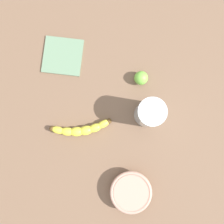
{
  "coord_description": "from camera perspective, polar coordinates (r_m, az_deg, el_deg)",
  "views": [
    {
      "loc": [
        -6.34,
        -5.49,
        86.19
      ],
      "look_at": [
        -0.65,
        -2.76,
        5.0
      ],
      "focal_mm": 40.62,
      "sensor_mm": 36.0,
      "label": 1
    }
  ],
  "objects": [
    {
      "name": "folded_napkin",
      "position": [
        0.88,
        -11.03,
        12.27
      ],
      "size": [
        15.98,
        16.23,
        0.6
      ],
      "primitive_type": "cube",
      "rotation": [
        0.0,
        0.0,
        0.33
      ],
      "color": "slate",
      "rests_on": "wooden_tabletop"
    },
    {
      "name": "lime_fruit",
      "position": [
        0.83,
        6.55,
        7.61
      ],
      "size": [
        4.53,
        4.53,
        4.53
      ],
      "primitive_type": "sphere",
      "color": "#75C142",
      "rests_on": "wooden_tabletop"
    },
    {
      "name": "banana",
      "position": [
        0.82,
        -6.99,
        -3.9
      ],
      "size": [
        12.21,
        17.38,
        3.06
      ],
      "rotation": [
        0.0,
        0.0,
        5.29
      ],
      "color": "yellow",
      "rests_on": "wooden_tabletop"
    },
    {
      "name": "smoothie_glass",
      "position": [
        0.78,
        8.36,
        -0.29
      ],
      "size": [
        8.4,
        8.4,
        12.63
      ],
      "color": "silver",
      "rests_on": "wooden_tabletop"
    },
    {
      "name": "wooden_tabletop",
      "position": [
        0.85,
        -1.49,
        1.02
      ],
      "size": [
        120.0,
        120.0,
        3.0
      ],
      "primitive_type": "cube",
      "color": "brown",
      "rests_on": "ground"
    },
    {
      "name": "ceramic_bowl",
      "position": [
        0.83,
        4.23,
        -17.44
      ],
      "size": [
        13.08,
        13.08,
        4.34
      ],
      "color": "tan",
      "rests_on": "wooden_tabletop"
    }
  ]
}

